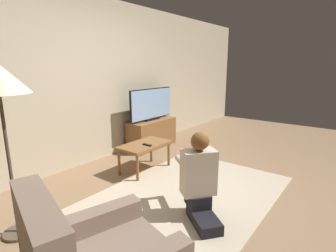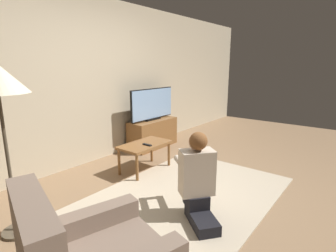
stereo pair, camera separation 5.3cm
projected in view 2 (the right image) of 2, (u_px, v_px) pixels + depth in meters
The scene contains 8 objects.
ground_plane at pixel (187, 196), 3.19m from camera, with size 10.00×10.00×0.00m, color #896B4C.
wall_back at pixel (85, 82), 4.06m from camera, with size 10.00×0.06×2.60m.
rug at pixel (187, 195), 3.19m from camera, with size 2.59×1.81×0.02m.
tv_stand at pixel (153, 133), 5.06m from camera, with size 1.03×0.40×0.53m.
tv at pixel (152, 104), 4.93m from camera, with size 1.11×0.08×0.60m.
coffee_table at pixel (145, 147), 3.88m from camera, with size 0.78×0.44×0.42m.
person_kneeling at pixel (197, 177), 2.64m from camera, with size 0.69×0.78×0.91m.
remote at pixel (147, 145), 3.78m from camera, with size 0.04×0.15×0.02m.
Camera 2 is at (-2.43, -1.63, 1.56)m, focal length 28.00 mm.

